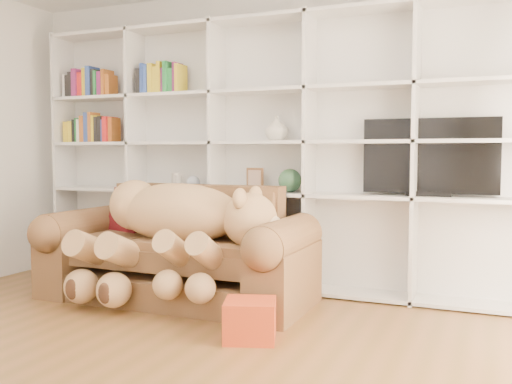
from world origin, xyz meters
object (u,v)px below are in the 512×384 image
at_px(gift_box, 250,320).
at_px(tv, 430,158).
at_px(teddy_bear, 174,225).
at_px(sofa, 179,257).

relative_size(gift_box, tv, 0.31).
bearing_deg(teddy_bear, tv, 22.48).
bearing_deg(sofa, teddy_bear, -69.78).
xyz_separation_m(sofa, gift_box, (0.96, -0.73, -0.22)).
xyz_separation_m(sofa, teddy_bear, (0.07, -0.19, 0.29)).
height_order(teddy_bear, tv, tv).
xyz_separation_m(gift_box, tv, (0.95, 1.41, 1.04)).
bearing_deg(tv, sofa, -160.38).
relative_size(sofa, tv, 2.11).
height_order(teddy_bear, gift_box, teddy_bear).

